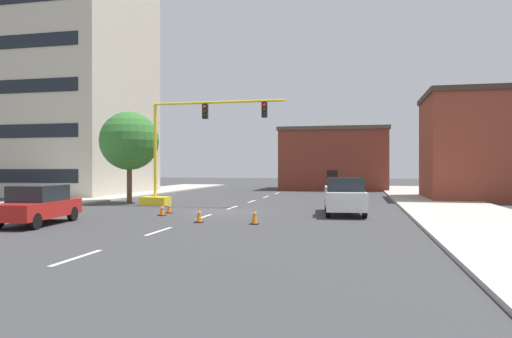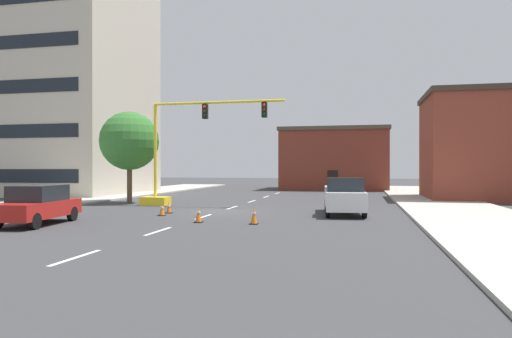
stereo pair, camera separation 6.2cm
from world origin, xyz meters
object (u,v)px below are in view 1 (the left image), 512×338
Objects in this scene: tree_left_near at (129,141)px; traffic_cone_roadside_c at (254,216)px; traffic_cone_roadside_b at (162,209)px; traffic_cone_roadside_d at (199,215)px; pickup_truck_white at (344,196)px; sedan_red_near_left at (38,205)px; traffic_cone_roadside_a at (169,208)px; traffic_signal_gantry at (173,171)px.

traffic_cone_roadside_c is at bearing -41.57° from tree_left_near.
traffic_cone_roadside_d is (2.90, -2.47, 0.04)m from traffic_cone_roadside_b.
pickup_truck_white reaches higher than sedan_red_near_left.
sedan_red_near_left is 6.09m from traffic_cone_roadside_b.
traffic_cone_roadside_c is (-3.78, -5.29, -0.59)m from pickup_truck_white.
traffic_cone_roadside_b is 3.80m from traffic_cone_roadside_d.
traffic_cone_roadside_a is (-9.47, -1.41, -0.67)m from pickup_truck_white.
traffic_cone_roadside_c is 2.62m from traffic_cone_roadside_d.
tree_left_near is 9.25m from traffic_cone_roadside_a.
pickup_truck_white is (11.29, -3.54, -1.31)m from traffic_signal_gantry.
traffic_cone_roadside_a is (5.59, -6.14, -4.08)m from tree_left_near.
pickup_truck_white is (15.07, -4.72, -3.41)m from tree_left_near.
sedan_red_near_left is 5.96× the size of traffic_cone_roadside_c.
traffic_cone_roadside_b reaches higher than traffic_cone_roadside_a.
traffic_cone_roadside_b is (5.77, -7.46, -4.06)m from tree_left_near.
sedan_red_near_left is at bearing -161.41° from traffic_cone_roadside_d.
pickup_truck_white is at bearing 39.13° from traffic_cone_roadside_d.
traffic_signal_gantry is at bearing 130.39° from traffic_cone_roadside_c.
traffic_cone_roadside_a is at bearing 129.02° from traffic_cone_roadside_d.
traffic_cone_roadside_a is (3.62, 6.05, -0.58)m from sedan_red_near_left.
traffic_signal_gantry is 4.48m from tree_left_near.
traffic_cone_roadside_c is at bearing -125.56° from pickup_truck_white.
traffic_signal_gantry reaches higher than traffic_cone_roadside_c.
traffic_cone_roadside_c is (7.51, -8.82, -1.90)m from traffic_signal_gantry.
traffic_cone_roadside_c reaches higher than traffic_cone_roadside_a.
pickup_truck_white is 7.51× the size of traffic_cone_roadside_d.
traffic_signal_gantry is at bearing 110.09° from traffic_cone_roadside_a.
sedan_red_near_left is (1.97, -12.18, -3.50)m from tree_left_near.
tree_left_near reaches higher than sedan_red_near_left.
pickup_truck_white reaches higher than traffic_cone_roadside_c.
sedan_red_near_left is at bearing -166.87° from traffic_cone_roadside_c.
traffic_cone_roadside_a is at bearing 97.68° from traffic_cone_roadside_b.
tree_left_near is at bearing 131.11° from traffic_cone_roadside_d.
tree_left_near is 1.16× the size of pickup_truck_white.
traffic_cone_roadside_a is at bearing -47.66° from tree_left_near.
tree_left_near is at bearing 162.59° from traffic_signal_gantry.
tree_left_near is 16.15m from pickup_truck_white.
traffic_signal_gantry is 11.74m from traffic_cone_roadside_c.
tree_left_near is at bearing 99.17° from sedan_red_near_left.
traffic_cone_roadside_a is at bearing 59.07° from sedan_red_near_left.
pickup_truck_white is at bearing -17.41° from traffic_signal_gantry.
sedan_red_near_left reaches higher than traffic_cone_roadside_c.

